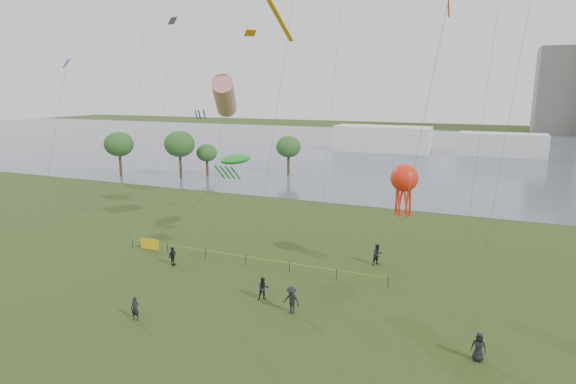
% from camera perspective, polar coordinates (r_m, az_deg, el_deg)
% --- Properties ---
extents(lake, '(400.00, 120.00, 0.08)m').
position_cam_1_polar(lake, '(119.53, 17.19, 4.60)').
color(lake, '#4F5A6D').
rests_on(lake, ground_plane).
extents(building_low, '(16.00, 18.00, 28.00)m').
position_cam_1_polar(building_low, '(187.12, 29.73, 10.40)').
color(building_low, slate).
rests_on(building_low, ground_plane).
extents(pavilion_left, '(22.00, 8.00, 6.00)m').
position_cam_1_polar(pavilion_left, '(116.12, 11.10, 6.19)').
color(pavilion_left, white).
rests_on(pavilion_left, ground_plane).
extents(pavilion_right, '(18.00, 7.00, 5.00)m').
position_cam_1_polar(pavilion_right, '(116.68, 24.03, 5.15)').
color(pavilion_right, silver).
rests_on(pavilion_right, ground_plane).
extents(trees, '(30.00, 17.16, 7.84)m').
position_cam_1_polar(trees, '(82.31, -11.78, 5.37)').
color(trees, '#372719').
rests_on(trees, ground_plane).
extents(fence, '(24.07, 0.07, 1.05)m').
position_cam_1_polar(fence, '(44.08, -12.12, -6.66)').
color(fence, black).
rests_on(fence, ground_plane).
extents(spectator_a, '(1.02, 1.00, 1.66)m').
position_cam_1_polar(spectator_a, '(34.43, -2.94, -11.37)').
color(spectator_a, black).
rests_on(spectator_a, ground_plane).
extents(spectator_b, '(1.32, 0.90, 1.88)m').
position_cam_1_polar(spectator_b, '(32.43, 0.42, -12.68)').
color(spectator_b, black).
rests_on(spectator_b, ground_plane).
extents(spectator_c, '(0.40, 0.94, 1.60)m').
position_cam_1_polar(spectator_c, '(41.84, -13.52, -7.41)').
color(spectator_c, black).
rests_on(spectator_c, ground_plane).
extents(spectator_d, '(0.83, 0.57, 1.63)m').
position_cam_1_polar(spectator_d, '(29.35, 21.66, -16.69)').
color(spectator_d, black).
rests_on(spectator_d, ground_plane).
extents(spectator_f, '(0.63, 0.48, 1.56)m').
position_cam_1_polar(spectator_f, '(33.14, -17.66, -13.03)').
color(spectator_f, black).
rests_on(spectator_f, ground_plane).
extents(spectator_g, '(1.08, 1.12, 1.82)m').
position_cam_1_polar(spectator_g, '(41.45, 10.57, -7.30)').
color(spectator_g, black).
rests_on(spectator_g, ground_plane).
extents(kite_windsock, '(4.31, 7.87, 15.85)m').
position_cam_1_polar(kite_windsock, '(44.38, -7.55, 11.18)').
color(kite_windsock, '#3F3F42').
extents(kite_creature, '(5.97, 10.48, 8.59)m').
position_cam_1_polar(kite_creature, '(44.85, -6.25, 3.85)').
color(kite_creature, '#3F3F42').
extents(kite_octopus, '(6.20, 6.95, 9.07)m').
position_cam_1_polar(kite_octopus, '(36.90, 13.62, 1.47)').
color(kite_octopus, '#3F3F42').
extents(kite_delta, '(2.28, 12.74, 20.54)m').
position_cam_1_polar(kite_delta, '(27.44, 18.40, 20.58)').
color(kite_delta, '#3F3F42').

